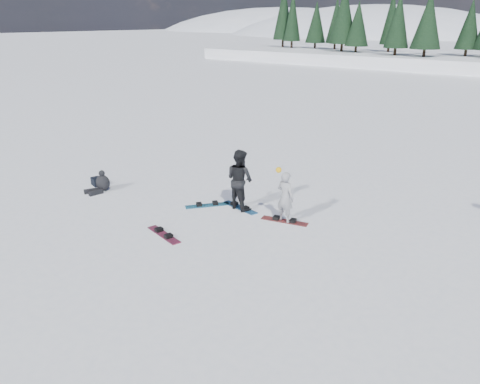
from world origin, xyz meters
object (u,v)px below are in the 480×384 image
at_px(gear_bag, 96,182).
at_px(snowboard_loose_a, 207,205).
at_px(snowboarder_woman, 285,197).
at_px(snowboarder_man, 240,179).
at_px(seated_rider, 102,183).
at_px(snowboard_loose_b, 164,235).

height_order(gear_bag, snowboard_loose_a, gear_bag).
xyz_separation_m(snowboarder_woman, snowboarder_man, (-1.81, -0.00, 0.18)).
bearing_deg(seated_rider, gear_bag, 177.05).
xyz_separation_m(seated_rider, gear_bag, (-0.70, 0.25, -0.15)).
bearing_deg(seated_rider, snowboarder_man, 37.39).
bearing_deg(gear_bag, snowboarder_man, 15.99).
xyz_separation_m(snowboarder_woman, snowboard_loose_b, (-2.24, -3.06, -0.82)).
relative_size(snowboarder_woman, snowboard_loose_b, 1.19).
relative_size(gear_bag, snowboard_loose_b, 0.30).
relative_size(seated_rider, gear_bag, 2.23).
bearing_deg(snowboarder_woman, gear_bag, 18.36).
distance_m(snowboarder_man, snowboard_loose_b, 3.25).
bearing_deg(snowboarder_woman, snowboard_loose_a, 17.15).
height_order(snowboarder_woman, snowboarder_man, snowboarder_man).
height_order(snowboarder_woman, gear_bag, snowboarder_woman).
relative_size(snowboarder_woman, snowboarder_man, 0.88).
distance_m(snowboarder_woman, snowboard_loose_b, 3.88).
height_order(snowboarder_man, gear_bag, snowboarder_man).
distance_m(seated_rider, snowboard_loose_b, 4.75).
xyz_separation_m(snowboarder_woman, gear_bag, (-7.53, -1.64, -0.69)).
height_order(snowboarder_man, snowboard_loose_b, snowboarder_man).
relative_size(gear_bag, snowboard_loose_a, 0.30).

